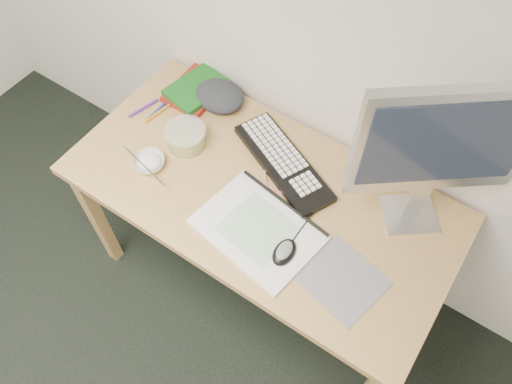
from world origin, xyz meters
TOP-DOWN VIEW (x-y plane):
  - desk at (0.18, 1.43)m, footprint 1.40×0.70m
  - mousepad at (0.58, 1.29)m, footprint 0.28×0.26m
  - sketchpad at (0.26, 1.29)m, footprint 0.44×0.35m
  - keyboard at (0.19, 1.57)m, footprint 0.48×0.33m
  - monitor at (0.66, 1.64)m, footprint 0.43×0.35m
  - mouse at (0.38, 1.26)m, footprint 0.07×0.11m
  - rice_bowl at (-0.22, 1.29)m, footprint 0.12×0.12m
  - chopsticks at (-0.21, 1.26)m, footprint 0.23×0.07m
  - fruit_tub at (-0.17, 1.45)m, footprint 0.17×0.17m
  - book_red at (-0.31, 1.69)m, footprint 0.19×0.25m
  - book_green at (-0.29, 1.68)m, footprint 0.21×0.26m
  - cloth_lump at (-0.19, 1.69)m, footprint 0.20×0.18m
  - pencil_pink at (0.22, 1.46)m, footprint 0.17×0.02m
  - pencil_tan at (0.21, 1.43)m, footprint 0.13×0.16m
  - pencil_black at (0.33, 1.53)m, footprint 0.17×0.02m
  - marker_blue at (-0.37, 1.53)m, footprint 0.02×0.13m
  - marker_orange at (-0.36, 1.51)m, footprint 0.03×0.13m
  - marker_purple at (-0.42, 1.49)m, footprint 0.05×0.14m

SIDE VIEW (x-z plane):
  - desk at x=0.18m, z-range 0.29..1.04m
  - mousepad at x=0.58m, z-range 0.75..0.75m
  - pencil_black at x=0.33m, z-range 0.75..0.76m
  - pencil_pink at x=0.22m, z-range 0.75..0.76m
  - pencil_tan at x=0.21m, z-range 0.75..0.76m
  - sketchpad at x=0.26m, z-range 0.75..0.76m
  - marker_blue at x=-0.37m, z-range 0.75..0.76m
  - marker_orange at x=-0.36m, z-range 0.75..0.76m
  - marker_purple at x=-0.42m, z-range 0.75..0.76m
  - book_red at x=-0.31m, z-range 0.75..0.77m
  - keyboard at x=0.19m, z-range 0.75..0.78m
  - rice_bowl at x=-0.22m, z-range 0.75..0.79m
  - mouse at x=0.38m, z-range 0.76..0.80m
  - book_green at x=-0.29m, z-range 0.77..0.80m
  - cloth_lump at x=-0.19m, z-range 0.75..0.82m
  - fruit_tub at x=-0.17m, z-range 0.75..0.83m
  - chopsticks at x=-0.21m, z-range 0.78..0.80m
  - monitor at x=0.66m, z-range 0.83..1.43m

